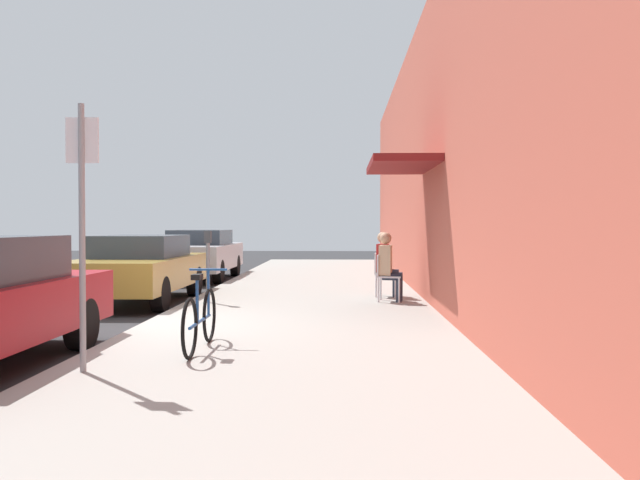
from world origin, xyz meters
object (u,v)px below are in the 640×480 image
Objects in this scene: cafe_chair_1 at (383,271)px; cafe_chair_0 at (385,274)px; bicycle_0 at (200,319)px; street_sign at (82,216)px; seated_patron_1 at (386,262)px; parked_car_2 at (200,254)px; seated_patron_0 at (389,264)px; parked_car_1 at (140,267)px; parking_meter at (208,261)px.

cafe_chair_0 is at bearing -90.01° from cafe_chair_1.
bicycle_0 reaches higher than cafe_chair_0.
seated_patron_1 is at bearing 63.79° from street_sign.
parked_car_2 is 5.06× the size of cafe_chair_0.
cafe_chair_0 is 0.84m from seated_patron_1.
seated_patron_0 is (0.06, -0.01, 0.19)m from cafe_chair_0.
parked_car_1 is at bearing 113.42° from bicycle_0.
parked_car_2 is 7.26m from seated_patron_1.
street_sign is 7.01m from cafe_chair_0.
parked_car_2 is 3.41× the size of seated_patron_0.
street_sign reaches higher than seated_patron_0.
parked_car_1 reaches higher than cafe_chair_1.
seated_patron_0 is 1.48× the size of cafe_chair_1.
seated_patron_1 reaches higher than parked_car_1.
seated_patron_1 reaches higher than bicycle_0.
cafe_chair_0 is (4.83, -0.60, -0.08)m from parked_car_1.
street_sign is at bearing -115.78° from cafe_chair_1.
bicycle_0 is 1.97× the size of cafe_chair_0.
parked_car_2 is 2.57× the size of bicycle_0.
seated_patron_0 reaches higher than cafe_chair_0.
parked_car_2 is 7.84m from cafe_chair_0.
parked_car_2 is 5.06× the size of cafe_chair_1.
parked_car_2 is at bearing 102.20° from bicycle_0.
parking_meter reaches higher than seated_patron_0.
bicycle_0 is (0.90, 1.15, -1.16)m from street_sign.
parking_meter is 3.49m from cafe_chair_1.
parked_car_1 is 4.87m from cafe_chair_0.
parking_meter is 3.53m from seated_patron_1.
cafe_chair_0 is 0.20m from seated_patron_0.
street_sign is (1.50, -6.69, 0.93)m from parked_car_1.
street_sign reaches higher than bicycle_0.
seated_patron_0 is 1.00× the size of seated_patron_1.
seated_patron_0 is (2.49, 4.93, 0.34)m from bicycle_0.
seated_patron_0 is (4.89, -0.61, 0.11)m from parked_car_1.
street_sign reaches higher than parked_car_2.
parked_car_1 is 4.90m from seated_patron_1.
seated_patron_0 is at bearing -9.49° from cafe_chair_0.
seated_patron_0 reaches higher than bicycle_0.
parking_meter is (1.55, -0.92, 0.18)m from parked_car_1.
street_sign is at bearing -116.21° from seated_patron_1.
parked_car_2 is 11.36m from bicycle_0.
bicycle_0 is (2.40, -5.54, -0.23)m from parked_car_1.
seated_patron_1 is at bearing 2.43° from parked_car_1.
cafe_chair_1 is (3.33, 6.91, -1.02)m from street_sign.
parked_car_1 is 6.92m from street_sign.
cafe_chair_1 is (4.83, -5.35, -0.12)m from parked_car_2.
seated_patron_1 is (2.49, 5.75, 0.34)m from bicycle_0.
parked_car_2 reaches higher than cafe_chair_1.
seated_patron_0 is (3.39, 6.07, -0.82)m from street_sign.
street_sign reaches higher than cafe_chair_1.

